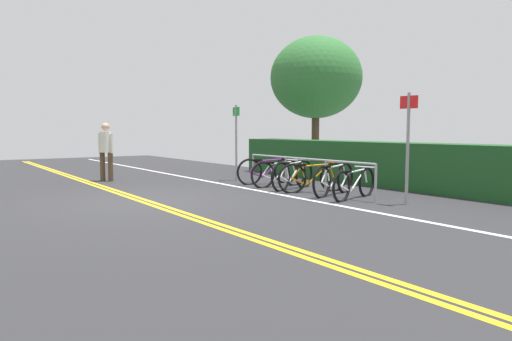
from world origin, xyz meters
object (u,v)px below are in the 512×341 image
object	(u,v)px
sign_post_near	(236,135)
bike_rack	(305,166)
sign_post_far	(408,137)
tree_near_left	(316,78)
bicycle_0	(268,171)
pedestrian	(106,148)
bicycle_2	(293,175)
bicycle_1	(279,174)
bicycle_3	(313,177)
bicycle_5	(354,184)
bicycle_4	(334,179)

from	to	relation	value
sign_post_near	bike_rack	bearing A→B (deg)	2.57
bike_rack	sign_post_far	bearing A→B (deg)	5.50
sign_post_far	tree_near_left	distance (m)	8.35
bicycle_0	pedestrian	size ratio (longest dim) A/B	1.08
bike_rack	bicycle_2	xyz separation A→B (m)	(-0.38, -0.05, -0.23)
bicycle_1	sign_post_far	distance (m)	3.80
bike_rack	bicycle_0	world-z (taller)	bike_rack
bike_rack	bicycle_0	xyz separation A→B (m)	(-1.65, 0.14, -0.23)
bike_rack	pedestrian	bearing A→B (deg)	-146.25
bicycle_2	bicycle_3	size ratio (longest dim) A/B	0.96
bicycle_1	tree_near_left	xyz separation A→B (m)	(-3.38, 4.27, 2.96)
pedestrian	tree_near_left	bearing A→B (deg)	86.94
bicycle_1	bicycle_0	bearing A→B (deg)	168.32
bicycle_2	pedestrian	distance (m)	5.42
bicycle_5	sign_post_near	xyz separation A→B (m)	(-4.37, -0.13, 0.97)
bicycle_1	sign_post_far	bearing A→B (deg)	3.94
bicycle_2	bicycle_4	xyz separation A→B (m)	(1.30, 0.10, -0.00)
bicycle_2	pedestrian	bearing A→B (deg)	-144.40
bicycle_5	sign_post_far	size ratio (longest dim) A/B	0.79
bicycle_2	bicycle_5	distance (m)	1.96
bicycle_3	bicycle_4	xyz separation A→B (m)	(0.63, 0.05, 0.01)
bicycle_3	sign_post_far	world-z (taller)	sign_post_far
bicycle_5	bicycle_4	bearing A→B (deg)	175.47
bicycle_3	sign_post_near	xyz separation A→B (m)	(-3.08, -0.14, 0.94)
bicycle_1	bicycle_5	world-z (taller)	bicycle_1
bicycle_1	sign_post_far	xyz separation A→B (m)	(3.66, 0.25, 0.96)
bicycle_3	pedestrian	world-z (taller)	pedestrian
bicycle_2	bicycle_4	distance (m)	1.30
bicycle_0	pedestrian	bearing A→B (deg)	-133.06
bicycle_0	bicycle_4	world-z (taller)	bicycle_4
bicycle_4	tree_near_left	distance (m)	7.37
bicycle_2	sign_post_far	size ratio (longest dim) A/B	0.77
bike_rack	tree_near_left	size ratio (longest dim) A/B	0.91
tree_near_left	bicycle_5	bearing A→B (deg)	-35.73
bicycle_5	sign_post_far	xyz separation A→B (m)	(1.10, 0.25, 0.97)
bicycle_2	sign_post_near	distance (m)	2.59
bicycle_0	tree_near_left	xyz separation A→B (m)	(-2.71, 4.13, 2.95)
bicycle_5	sign_post_near	distance (m)	4.48
bicycle_3	bicycle_5	world-z (taller)	bicycle_3
tree_near_left	bicycle_1	bearing A→B (deg)	-51.67
bicycle_0	bicycle_4	bearing A→B (deg)	-1.91
bike_rack	bicycle_4	world-z (taller)	bike_rack
bicycle_0	bicycle_3	bearing A→B (deg)	-3.92
bicycle_2	tree_near_left	world-z (taller)	tree_near_left
bike_rack	tree_near_left	xyz separation A→B (m)	(-4.36, 4.28, 2.71)
bicycle_0	pedestrian	xyz separation A→B (m)	(-3.11, -3.32, 0.59)
bicycle_5	sign_post_far	distance (m)	1.49
bicycle_4	sign_post_near	world-z (taller)	sign_post_near
bicycle_0	sign_post_near	bearing A→B (deg)	-166.72
pedestrian	bicycle_5	bearing A→B (deg)	26.71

